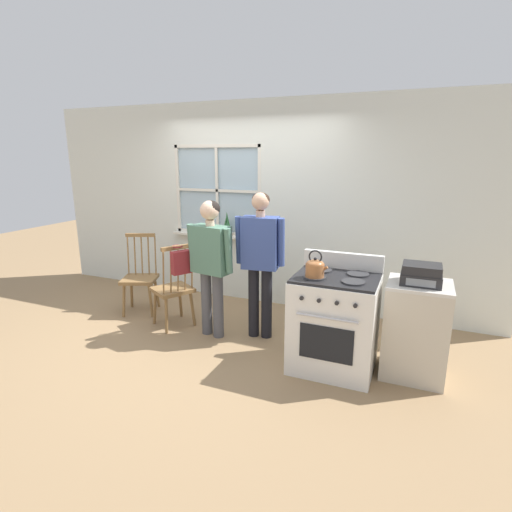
{
  "coord_description": "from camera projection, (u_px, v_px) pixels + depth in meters",
  "views": [
    {
      "loc": [
        2.14,
        -3.56,
        2.01
      ],
      "look_at": [
        0.6,
        0.1,
        1.0
      ],
      "focal_mm": 28.0,
      "sensor_mm": 36.0,
      "label": 1
    }
  ],
  "objects": [
    {
      "name": "ground_plane",
      "position": [
        203.0,
        339.0,
        4.48
      ],
      "size": [
        16.0,
        16.0,
        0.0
      ],
      "primitive_type": "plane",
      "color": "#937551"
    },
    {
      "name": "wall_back",
      "position": [
        255.0,
        206.0,
        5.39
      ],
      "size": [
        6.4,
        0.16,
        2.7
      ],
      "color": "silver",
      "rests_on": "ground_plane"
    },
    {
      "name": "chair_by_window",
      "position": [
        174.0,
        290.0,
        4.73
      ],
      "size": [
        0.56,
        0.56,
        1.02
      ],
      "rotation": [
        0.0,
        0.0,
        -2.09
      ],
      "color": "olive",
      "rests_on": "ground_plane"
    },
    {
      "name": "chair_near_wall",
      "position": [
        140.0,
        278.0,
        5.17
      ],
      "size": [
        0.54,
        0.53,
        1.02
      ],
      "rotation": [
        0.0,
        0.0,
        0.39
      ],
      "color": "olive",
      "rests_on": "ground_plane"
    },
    {
      "name": "person_elderly_left",
      "position": [
        211.0,
        256.0,
        4.36
      ],
      "size": [
        0.59,
        0.28,
        1.54
      ],
      "rotation": [
        0.0,
        0.0,
        -0.17
      ],
      "color": "#4C4C51",
      "rests_on": "ground_plane"
    },
    {
      "name": "person_teen_center",
      "position": [
        260.0,
        253.0,
        4.32
      ],
      "size": [
        0.55,
        0.26,
        1.63
      ],
      "rotation": [
        0.0,
        0.0,
        0.14
      ],
      "color": "black",
      "rests_on": "ground_plane"
    },
    {
      "name": "stove",
      "position": [
        334.0,
        322.0,
        3.78
      ],
      "size": [
        0.77,
        0.68,
        1.08
      ],
      "color": "white",
      "rests_on": "ground_plane"
    },
    {
      "name": "kettle",
      "position": [
        315.0,
        267.0,
        3.59
      ],
      "size": [
        0.21,
        0.17,
        0.25
      ],
      "color": "#A86638",
      "rests_on": "stove"
    },
    {
      "name": "potted_plant",
      "position": [
        227.0,
        227.0,
        5.52
      ],
      "size": [
        0.12,
        0.12,
        0.35
      ],
      "color": "#935B3D",
      "rests_on": "wall_back"
    },
    {
      "name": "handbag",
      "position": [
        181.0,
        262.0,
        4.46
      ],
      "size": [
        0.25,
        0.24,
        0.31
      ],
      "color": "maroon",
      "rests_on": "chair_by_window"
    },
    {
      "name": "side_counter",
      "position": [
        415.0,
        330.0,
        3.66
      ],
      "size": [
        0.55,
        0.5,
        0.9
      ],
      "color": "beige",
      "rests_on": "ground_plane"
    },
    {
      "name": "stereo",
      "position": [
        421.0,
        274.0,
        3.51
      ],
      "size": [
        0.34,
        0.29,
        0.18
      ],
      "color": "#232326",
      "rests_on": "side_counter"
    }
  ]
}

